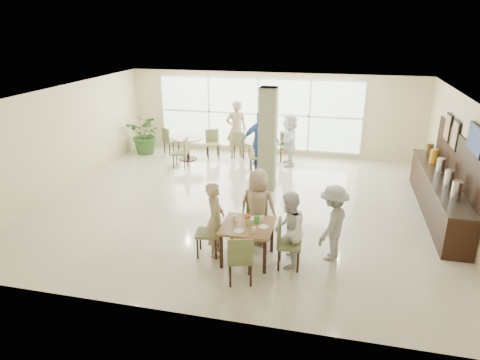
% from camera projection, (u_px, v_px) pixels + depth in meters
% --- Properties ---
extents(ground, '(10.00, 10.00, 0.00)m').
position_uv_depth(ground, '(243.00, 204.00, 10.95)').
color(ground, beige).
rests_on(ground, ground).
extents(room_shell, '(10.00, 10.00, 10.00)m').
position_uv_depth(room_shell, '(243.00, 139.00, 10.36)').
color(room_shell, white).
rests_on(room_shell, ground).
extents(window_bank, '(7.00, 0.04, 7.00)m').
position_uv_depth(window_bank, '(258.00, 114.00, 14.64)').
color(window_bank, silver).
rests_on(window_bank, ground).
extents(column, '(0.45, 0.45, 2.80)m').
position_uv_depth(column, '(268.00, 140.00, 11.47)').
color(column, '#666B4B').
rests_on(column, ground).
extents(main_table, '(0.98, 0.98, 0.75)m').
position_uv_depth(main_table, '(248.00, 229.00, 8.17)').
color(main_table, brown).
rests_on(main_table, ground).
extents(round_table_left, '(1.04, 1.04, 0.75)m').
position_uv_depth(round_table_left, '(188.00, 143.00, 14.28)').
color(round_table_left, brown).
rests_on(round_table_left, ground).
extents(round_table_right, '(1.21, 1.21, 0.75)m').
position_uv_depth(round_table_right, '(262.00, 146.00, 13.84)').
color(round_table_right, brown).
rests_on(round_table_right, ground).
extents(chairs_main_table, '(2.13, 1.97, 0.95)m').
position_uv_depth(chairs_main_table, '(248.00, 239.00, 8.20)').
color(chairs_main_table, '#565F34').
rests_on(chairs_main_table, ground).
extents(chairs_table_left, '(2.15, 1.87, 0.95)m').
position_uv_depth(chairs_table_left, '(188.00, 146.00, 14.29)').
color(chairs_table_left, '#565F34').
rests_on(chairs_table_left, ground).
extents(chairs_table_right, '(2.04, 1.79, 0.95)m').
position_uv_depth(chairs_table_right, '(262.00, 149.00, 13.88)').
color(chairs_table_right, '#565F34').
rests_on(chairs_table_right, ground).
extents(tabletop_clutter, '(0.74, 0.78, 0.21)m').
position_uv_depth(tabletop_clutter, '(250.00, 222.00, 8.12)').
color(tabletop_clutter, white).
rests_on(tabletop_clutter, main_table).
extents(buffet_counter, '(0.64, 4.70, 1.95)m').
position_uv_depth(buffet_counter, '(439.00, 192.00, 10.22)').
color(buffet_counter, black).
rests_on(buffet_counter, ground).
extents(wall_tv, '(0.06, 1.00, 0.58)m').
position_uv_depth(wall_tv, '(476.00, 140.00, 8.60)').
color(wall_tv, black).
rests_on(wall_tv, ground).
extents(framed_art_a, '(0.05, 0.55, 0.70)m').
position_uv_depth(framed_art_a, '(455.00, 135.00, 10.16)').
color(framed_art_a, black).
rests_on(framed_art_a, ground).
extents(framed_art_b, '(0.05, 0.55, 0.70)m').
position_uv_depth(framed_art_b, '(448.00, 127.00, 10.89)').
color(framed_art_b, black).
rests_on(framed_art_b, ground).
extents(potted_plant, '(1.25, 1.25, 1.39)m').
position_uv_depth(potted_plant, '(146.00, 134.00, 14.88)').
color(potted_plant, '#2F5B24').
rests_on(potted_plant, ground).
extents(teen_left, '(0.46, 0.61, 1.52)m').
position_uv_depth(teen_left, '(215.00, 219.00, 8.34)').
color(teen_left, tan).
rests_on(teen_left, ground).
extents(teen_far, '(0.84, 0.53, 1.61)m').
position_uv_depth(teen_far, '(258.00, 206.00, 8.82)').
color(teen_far, tan).
rests_on(teen_far, ground).
extents(teen_right, '(0.58, 0.73, 1.49)m').
position_uv_depth(teen_right, '(289.00, 230.00, 7.96)').
color(teen_right, white).
rests_on(teen_right, ground).
extents(teen_standing, '(0.88, 1.12, 1.52)m').
position_uv_depth(teen_standing, '(333.00, 223.00, 8.19)').
color(teen_standing, '#959597').
rests_on(teen_standing, ground).
extents(adult_a, '(1.26, 0.93, 1.92)m').
position_uv_depth(adult_a, '(260.00, 142.00, 12.90)').
color(adult_a, '#3A60B0').
rests_on(adult_a, ground).
extents(adult_b, '(1.02, 1.66, 1.67)m').
position_uv_depth(adult_b, '(290.00, 140.00, 13.63)').
color(adult_b, white).
rests_on(adult_b, ground).
extents(adult_standing, '(0.83, 0.69, 1.96)m').
position_uv_depth(adult_standing, '(236.00, 129.00, 14.33)').
color(adult_standing, tan).
rests_on(adult_standing, ground).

